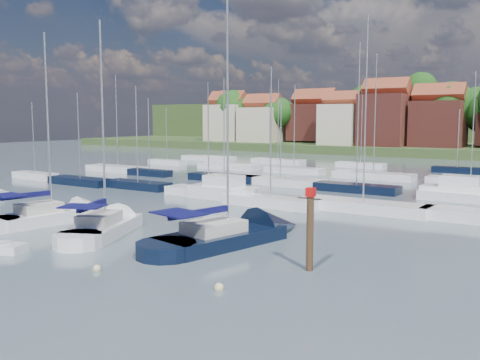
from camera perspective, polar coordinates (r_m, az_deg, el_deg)
The scene contains 10 objects.
ground at distance 65.85m, azimuth 12.27°, elevation -0.17°, with size 260.00×260.00×0.00m, color #3F4A56.
sailboat_left at distance 42.07m, azimuth -18.55°, elevation -3.66°, with size 4.24×11.17×14.83m.
sailboat_centre at distance 37.37m, azimuth -13.64°, elevation -4.77°, with size 7.17×11.27×15.03m.
sailboat_navy at distance 33.55m, azimuth 0.15°, elevation -5.88°, with size 5.96×13.34×17.82m.
tender at distance 33.69m, azimuth -24.26°, elevation -6.61°, with size 3.20×2.26×0.63m.
timber_piling at distance 27.11m, azimuth 7.45°, elevation -7.24°, with size 0.40×0.40×6.45m.
buoy_d at distance 28.13m, azimuth -15.01°, elevation -9.31°, with size 0.43×0.43×0.43m, color beige.
buoy_e at distance 36.56m, azimuth -3.97°, elevation -5.41°, with size 0.47×0.47×0.47m, color #D85914.
buoy_f at distance 24.31m, azimuth -2.25°, elevation -11.64°, with size 0.45×0.45×0.45m, color beige.
marina_field at distance 60.62m, azimuth 12.27°, elevation -0.33°, with size 79.62×41.41×15.93m.
Camera 1 is at (23.85, -20.91, 7.61)m, focal length 40.00 mm.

